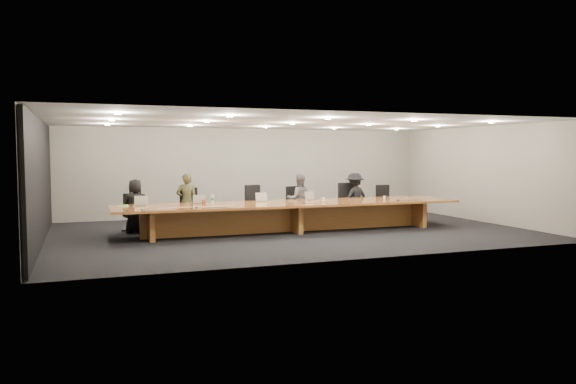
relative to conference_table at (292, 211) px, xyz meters
name	(u,v)px	position (x,y,z in m)	size (l,w,h in m)	color
ground	(292,231)	(0.00, 0.00, -0.52)	(12.00, 12.00, 0.00)	black
back_wall	(248,172)	(0.00, 4.00, 0.88)	(12.00, 0.02, 2.80)	#BBB6AA
left_wall_panel	(40,183)	(-5.94, 0.00, 0.85)	(0.08, 7.84, 2.74)	black
conference_table	(292,211)	(0.00, 0.00, 0.00)	(9.00, 1.80, 0.75)	brown
chair_far_left	(134,213)	(-3.83, 1.25, -0.02)	(0.51, 0.51, 1.01)	black
chair_left	(191,209)	(-2.39, 1.17, 0.04)	(0.57, 0.57, 1.13)	black
chair_mid_left	(257,205)	(-0.54, 1.30, 0.06)	(0.59, 0.59, 1.16)	black
chair_mid_right	(298,205)	(0.63, 1.21, 0.03)	(0.56, 0.56, 1.10)	black
chair_right	(349,202)	(2.27, 1.24, 0.07)	(0.60, 0.60, 1.17)	black
chair_far_right	(386,202)	(3.49, 1.22, 0.02)	(0.55, 0.55, 1.09)	black
person_a	(136,206)	(-3.81, 1.14, 0.16)	(0.67, 0.44, 1.37)	black
person_b	(187,202)	(-2.50, 1.21, 0.23)	(0.55, 0.36, 1.50)	#38381F
person_c	(299,199)	(0.66, 1.18, 0.20)	(0.70, 0.54, 1.44)	#5C5D5F
person_d	(355,197)	(2.46, 1.28, 0.20)	(0.93, 0.53, 1.44)	black
laptop_a	(140,201)	(-3.76, 0.34, 0.36)	(0.32, 0.23, 0.25)	#B6AA8B
laptop_b	(199,200)	(-2.35, 0.31, 0.35)	(0.30, 0.22, 0.24)	tan
laptop_c	(263,197)	(-0.65, 0.43, 0.35)	(0.31, 0.23, 0.25)	#C5B697
laptop_d	(312,196)	(0.72, 0.37, 0.35)	(0.32, 0.23, 0.25)	tan
water_bottle	(212,199)	(-2.03, 0.26, 0.35)	(0.08, 0.08, 0.24)	silver
amber_mug	(204,202)	(-2.26, 0.19, 0.29)	(0.09, 0.09, 0.11)	brown
paper_cup_near	(323,199)	(0.92, 0.07, 0.28)	(0.09, 0.09, 0.10)	silver
paper_cup_far	(384,198)	(2.76, 0.09, 0.27)	(0.07, 0.07, 0.09)	silver
notepad	(123,206)	(-4.16, 0.40, 0.24)	(0.22, 0.17, 0.01)	white
lime_gadget	(124,205)	(-4.14, 0.40, 0.26)	(0.18, 0.10, 0.03)	#53AC2D
av_box	(146,209)	(-3.73, -0.54, 0.24)	(0.18, 0.14, 0.03)	#A5A5A9
mic_left	(197,207)	(-2.59, -0.59, 0.24)	(0.11, 0.11, 0.03)	black
mic_center	(303,203)	(0.16, -0.39, 0.24)	(0.11, 0.11, 0.03)	black
mic_right	(398,200)	(2.86, -0.45, 0.24)	(0.11, 0.11, 0.03)	black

